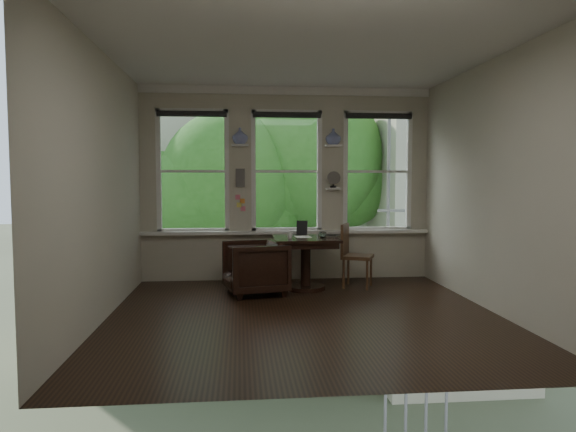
{
  "coord_description": "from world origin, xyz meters",
  "views": [
    {
      "loc": [
        -0.74,
        -5.81,
        1.56
      ],
      "look_at": [
        -0.1,
        0.9,
        1.09
      ],
      "focal_mm": 32.0,
      "sensor_mm": 36.0,
      "label": 1
    }
  ],
  "objects": [
    {
      "name": "ground",
      "position": [
        0.0,
        0.0,
        0.0
      ],
      "size": [
        4.5,
        4.5,
        0.0
      ],
      "primitive_type": "plane",
      "color": "black",
      "rests_on": "ground"
    },
    {
      "name": "cushion_red",
      "position": [
        -0.53,
        1.15,
        0.45
      ],
      "size": [
        0.45,
        0.45,
        0.06
      ],
      "primitive_type": "cube",
      "color": "maroon",
      "rests_on": "armchair_left"
    },
    {
      "name": "vase_left",
      "position": [
        -0.72,
        2.15,
        2.24
      ],
      "size": [
        0.24,
        0.24,
        0.25
      ],
      "primitive_type": "imported",
      "color": "silver",
      "rests_on": "shelf_left"
    },
    {
      "name": "intercom",
      "position": [
        -0.72,
        2.18,
        1.6
      ],
      "size": [
        0.14,
        0.06,
        0.28
      ],
      "primitive_type": "cube",
      "color": "#59544F",
      "rests_on": "ground"
    },
    {
      "name": "window_left",
      "position": [
        -1.45,
        2.25,
        1.7
      ],
      "size": [
        1.1,
        0.12,
        1.9
      ],
      "primitive_type": null,
      "color": "white",
      "rests_on": "ground"
    },
    {
      "name": "wall_left",
      "position": [
        -2.25,
        0.0,
        1.5
      ],
      "size": [
        0.0,
        4.5,
        4.5
      ],
      "primitive_type": "plane",
      "rotation": [
        1.57,
        0.0,
        1.57
      ],
      "color": "#BBB69F",
      "rests_on": "ground"
    },
    {
      "name": "sticky_notes",
      "position": [
        -0.72,
        2.19,
        1.25
      ],
      "size": [
        0.16,
        0.01,
        0.24
      ],
      "primitive_type": null,
      "color": "pink",
      "rests_on": "ground"
    },
    {
      "name": "armchair_left",
      "position": [
        -0.53,
        1.15,
        0.37
      ],
      "size": [
        0.95,
        0.94,
        0.73
      ],
      "primitive_type": "imported",
      "rotation": [
        0.0,
        0.0,
        -1.36
      ],
      "color": "black",
      "rests_on": "ground"
    },
    {
      "name": "wall_front",
      "position": [
        0.0,
        -2.25,
        1.5
      ],
      "size": [
        4.5,
        0.0,
        4.5
      ],
      "primitive_type": "plane",
      "rotation": [
        -1.57,
        0.0,
        0.0
      ],
      "color": "#BBB69F",
      "rests_on": "ground"
    },
    {
      "name": "wall_right",
      "position": [
        2.25,
        0.0,
        1.5
      ],
      "size": [
        0.0,
        4.5,
        4.5
      ],
      "primitive_type": "plane",
      "rotation": [
        1.57,
        0.0,
        -1.57
      ],
      "color": "#BBB69F",
      "rests_on": "ground"
    },
    {
      "name": "wall_back",
      "position": [
        0.0,
        2.25,
        1.5
      ],
      "size": [
        4.5,
        0.0,
        4.5
      ],
      "primitive_type": "plane",
      "rotation": [
        1.57,
        0.0,
        0.0
      ],
      "color": "#BBB69F",
      "rests_on": "ground"
    },
    {
      "name": "mug",
      "position": [
        -0.04,
        1.29,
        0.79
      ],
      "size": [
        0.11,
        0.11,
        0.09
      ],
      "primitive_type": "imported",
      "rotation": [
        0.0,
        0.0,
        0.23
      ],
      "color": "white",
      "rests_on": "table"
    },
    {
      "name": "tablet",
      "position": [
        0.17,
        1.65,
        0.86
      ],
      "size": [
        0.17,
        0.11,
        0.22
      ],
      "primitive_type": "cube",
      "rotation": [
        -0.26,
        0.0,
        -0.22
      ],
      "color": "black",
      "rests_on": "table"
    },
    {
      "name": "shelf_right",
      "position": [
        0.72,
        2.15,
        2.1
      ],
      "size": [
        0.26,
        0.16,
        0.03
      ],
      "primitive_type": "cube",
      "color": "white",
      "rests_on": "ground"
    },
    {
      "name": "side_chair_right",
      "position": [
        0.97,
        1.48,
        0.46
      ],
      "size": [
        0.55,
        0.55,
        0.92
      ],
      "primitive_type": null,
      "rotation": [
        0.0,
        0.0,
        1.16
      ],
      "color": "#4C2F1B",
      "rests_on": "ground"
    },
    {
      "name": "ceiling",
      "position": [
        0.0,
        0.0,
        3.0
      ],
      "size": [
        4.5,
        4.5,
        0.0
      ],
      "primitive_type": "plane",
      "rotation": [
        3.14,
        0.0,
        0.0
      ],
      "color": "silver",
      "rests_on": "ground"
    },
    {
      "name": "window_center",
      "position": [
        0.0,
        2.25,
        1.7
      ],
      "size": [
        1.1,
        0.12,
        1.9
      ],
      "primitive_type": null,
      "color": "white",
      "rests_on": "ground"
    },
    {
      "name": "papers",
      "position": [
        0.17,
        1.47,
        0.75
      ],
      "size": [
        0.23,
        0.31,
        0.0
      ],
      "primitive_type": "cube",
      "rotation": [
        0.0,
        0.0,
        0.05
      ],
      "color": "silver",
      "rests_on": "table"
    },
    {
      "name": "desk_fan",
      "position": [
        0.72,
        2.13,
        1.53
      ],
      "size": [
        0.2,
        0.2,
        0.24
      ],
      "primitive_type": null,
      "color": "#59544F",
      "rests_on": "ground"
    },
    {
      "name": "table",
      "position": [
        0.2,
        1.4,
        0.38
      ],
      "size": [
        0.9,
        0.9,
        0.75
      ],
      "primitive_type": null,
      "color": "black",
      "rests_on": "ground"
    },
    {
      "name": "vase_right",
      "position": [
        0.72,
        2.15,
        2.24
      ],
      "size": [
        0.24,
        0.24,
        0.25
      ],
      "primitive_type": "imported",
      "color": "silver",
      "rests_on": "shelf_right"
    },
    {
      "name": "shelf_left",
      "position": [
        -0.72,
        2.15,
        2.1
      ],
      "size": [
        0.26,
        0.16,
        0.03
      ],
      "primitive_type": "cube",
      "color": "white",
      "rests_on": "ground"
    },
    {
      "name": "drinking_glass",
      "position": [
        0.42,
        1.29,
        0.79
      ],
      "size": [
        0.12,
        0.12,
        0.09
      ],
      "primitive_type": "imported",
      "rotation": [
        0.0,
        0.0,
        -0.09
      ],
      "color": "white",
      "rests_on": "table"
    },
    {
      "name": "window_right",
      "position": [
        1.45,
        2.25,
        1.7
      ],
      "size": [
        1.1,
        0.12,
        1.9
      ],
      "primitive_type": null,
      "color": "white",
      "rests_on": "ground"
    },
    {
      "name": "laptop",
      "position": [
        0.57,
        1.39,
        0.76
      ],
      "size": [
        0.36,
        0.24,
        0.03
      ],
      "primitive_type": "imported",
      "rotation": [
        0.0,
        0.0,
        -0.03
      ],
      "color": "black",
      "rests_on": "table"
    }
  ]
}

